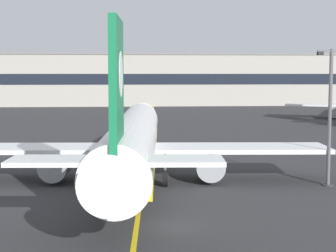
% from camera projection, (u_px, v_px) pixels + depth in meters
% --- Properties ---
extents(ground_plane, '(400.00, 400.00, 0.00)m').
position_uv_depth(ground_plane, '(168.00, 227.00, 31.45)').
color(ground_plane, '#2D2D30').
extents(taxiway_centreline, '(11.12, 179.69, 0.01)m').
position_uv_depth(taxiway_centreline, '(147.00, 152.00, 61.22)').
color(taxiway_centreline, yellow).
rests_on(taxiway_centreline, ground).
extents(airliner_foreground, '(32.24, 41.52, 11.65)m').
position_uv_depth(airliner_foreground, '(133.00, 141.00, 44.37)').
color(airliner_foreground, white).
rests_on(airliner_foreground, ground).
extents(apron_lamp_post, '(2.24, 0.90, 10.68)m').
position_uv_depth(apron_lamp_post, '(330.00, 114.00, 42.62)').
color(apron_lamp_post, '#515156').
rests_on(apron_lamp_post, ground).
extents(safety_cone_by_nose_gear, '(0.44, 0.44, 0.55)m').
position_uv_depth(safety_cone_by_nose_gear, '(151.00, 150.00, 60.97)').
color(safety_cone_by_nose_gear, orange).
rests_on(safety_cone_by_nose_gear, ground).
extents(terminal_building, '(135.31, 12.40, 14.08)m').
position_uv_depth(terminal_building, '(134.00, 80.00, 150.27)').
color(terminal_building, '#9E998E').
rests_on(terminal_building, ground).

